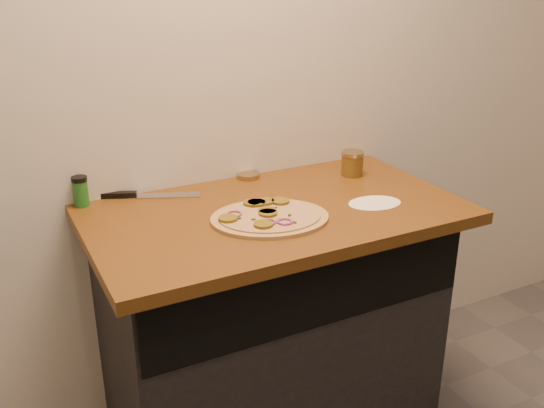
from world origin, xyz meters
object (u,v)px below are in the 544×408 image
chefs_knife (140,195)px  salsa_jar (352,163)px  spice_shaker (81,191)px  pizza (269,217)px

chefs_knife → salsa_jar: (0.76, -0.14, 0.04)m
salsa_jar → spice_shaker: bearing=171.2°
pizza → spice_shaker: bearing=142.5°
chefs_knife → salsa_jar: size_ratio=3.62×
spice_shaker → chefs_knife: bearing=-2.6°
pizza → chefs_knife: 0.47m
salsa_jar → spice_shaker: (-0.95, 0.15, 0.00)m
pizza → salsa_jar: 0.52m
spice_shaker → salsa_jar: bearing=-8.8°
salsa_jar → spice_shaker: spice_shaker is taller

